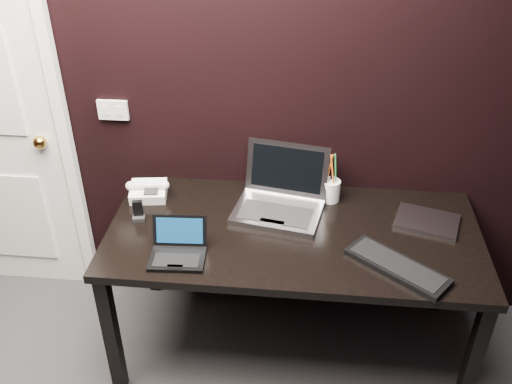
# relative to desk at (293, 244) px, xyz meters

# --- Properties ---
(wall_back) EXTENTS (4.00, 0.00, 4.00)m
(wall_back) POSITION_rel_desk_xyz_m (-0.30, 0.40, 0.64)
(wall_back) COLOR black
(wall_back) RESTS_ON ground
(wall_switch) EXTENTS (0.15, 0.02, 0.10)m
(wall_switch) POSITION_rel_desk_xyz_m (-0.92, 0.39, 0.46)
(wall_switch) COLOR silver
(wall_switch) RESTS_ON wall_back
(desk) EXTENTS (1.70, 0.80, 0.74)m
(desk) POSITION_rel_desk_xyz_m (0.00, 0.00, 0.00)
(desk) COLOR black
(desk) RESTS_ON ground
(netbook) EXTENTS (0.25, 0.22, 0.15)m
(netbook) POSITION_rel_desk_xyz_m (-0.49, -0.23, 0.11)
(netbook) COLOR black
(netbook) RESTS_ON desk
(silver_laptop) EXTENTS (0.46, 0.43, 0.28)m
(silver_laptop) POSITION_rel_desk_xyz_m (-0.08, 0.17, 0.13)
(silver_laptop) COLOR #98989D
(silver_laptop) RESTS_ON desk
(ext_keyboard) EXTENTS (0.44, 0.39, 0.03)m
(ext_keyboard) POSITION_rel_desk_xyz_m (0.44, -0.22, 0.09)
(ext_keyboard) COLOR black
(ext_keyboard) RESTS_ON desk
(closed_laptop) EXTENTS (0.33, 0.27, 0.02)m
(closed_laptop) POSITION_rel_desk_xyz_m (0.61, 0.12, 0.09)
(closed_laptop) COLOR #9E9DA3
(closed_laptop) RESTS_ON desk
(desk_phone) EXTENTS (0.22, 0.18, 0.10)m
(desk_phone) POSITION_rel_desk_xyz_m (-0.73, 0.20, 0.12)
(desk_phone) COLOR white
(desk_phone) RESTS_ON desk
(mobile_phone) EXTENTS (0.06, 0.06, 0.10)m
(mobile_phone) POSITION_rel_desk_xyz_m (-0.73, 0.02, 0.11)
(mobile_phone) COLOR black
(mobile_phone) RESTS_ON desk
(pen_cup) EXTENTS (0.11, 0.11, 0.26)m
(pen_cup) POSITION_rel_desk_xyz_m (0.17, 0.27, 0.14)
(pen_cup) COLOR white
(pen_cup) RESTS_ON desk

